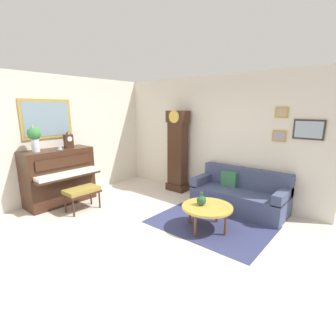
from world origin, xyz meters
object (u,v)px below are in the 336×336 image
at_px(flower_vase, 34,136).
at_px(green_jug, 201,200).
at_px(piano_bench, 82,192).
at_px(grandfather_clock, 178,154).
at_px(couch, 239,195).
at_px(mantel_clock, 68,140).
at_px(coffee_table, 207,208).
at_px(teacup, 60,149).
at_px(piano, 59,176).

relative_size(flower_vase, green_jug, 2.42).
bearing_deg(piano_bench, grandfather_clock, 73.19).
relative_size(piano_bench, flower_vase, 1.21).
relative_size(piano_bench, green_jug, 2.92).
distance_m(piano_bench, couch, 3.28).
distance_m(mantel_clock, flower_vase, 0.73).
distance_m(couch, mantel_clock, 3.91).
bearing_deg(couch, mantel_clock, -148.80).
xyz_separation_m(piano_bench, mantel_clock, (-0.76, 0.22, 0.98)).
xyz_separation_m(coffee_table, teacup, (-3.08, -0.98, 0.84)).
distance_m(piano_bench, mantel_clock, 1.26).
bearing_deg(green_jug, piano_bench, -158.67).
bearing_deg(piano_bench, teacup, -176.39).
height_order(grandfather_clock, couch, grandfather_clock).
bearing_deg(grandfather_clock, piano, -121.53).
distance_m(teacup, green_jug, 3.21).
xyz_separation_m(coffee_table, mantel_clock, (-3.17, -0.72, 0.99)).
relative_size(couch, mantel_clock, 5.00).
relative_size(piano, mantel_clock, 3.79).
height_order(piano_bench, flower_vase, flower_vase).
bearing_deg(grandfather_clock, piano_bench, -106.81).
bearing_deg(mantel_clock, flower_vase, -90.04).
height_order(piano_bench, grandfather_clock, grandfather_clock).
bearing_deg(couch, teacup, -144.72).
relative_size(piano, flower_vase, 2.48).
bearing_deg(teacup, piano_bench, 3.61).
xyz_separation_m(piano_bench, couch, (2.46, 2.17, -0.09)).
bearing_deg(couch, grandfather_clock, 175.47).
bearing_deg(coffee_table, mantel_clock, -167.28).
distance_m(coffee_table, teacup, 3.34).
relative_size(piano, coffee_table, 1.64).
bearing_deg(grandfather_clock, couch, -4.53).
height_order(couch, coffee_table, couch).
distance_m(piano_bench, green_jug, 2.49).
xyz_separation_m(piano, green_jug, (3.08, 0.97, -0.10)).
bearing_deg(mantel_clock, piano_bench, -16.18).
distance_m(piano, teacup, 0.63).
distance_m(grandfather_clock, green_jug, 2.19).
height_order(piano_bench, mantel_clock, mantel_clock).
bearing_deg(grandfather_clock, teacup, -120.09).
bearing_deg(flower_vase, mantel_clock, 89.96).
xyz_separation_m(coffee_table, green_jug, (-0.10, -0.03, 0.12)).
bearing_deg(coffee_table, piano, -162.46).
bearing_deg(piano, couch, 34.78).
bearing_deg(teacup, grandfather_clock, 59.91).
distance_m(piano_bench, flower_vase, 1.44).
bearing_deg(teacup, couch, 35.28).
bearing_deg(couch, piano, -145.22).
bearing_deg(piano, mantel_clock, 89.53).
height_order(coffee_table, teacup, teacup).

